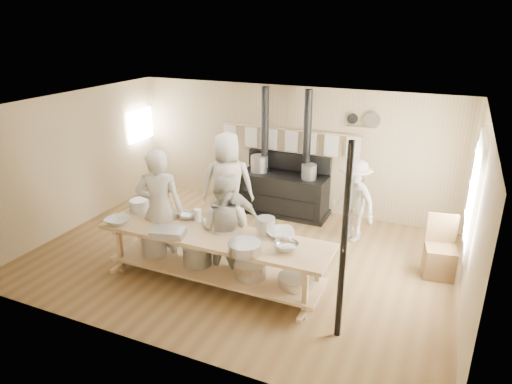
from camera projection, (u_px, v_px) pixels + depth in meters
ground at (240, 257)px, 7.87m from camera, size 7.00×7.00×0.00m
room_shell at (239, 168)px, 7.29m from camera, size 7.00×7.00×7.00m
window_right at (475, 194)px, 6.54m from camera, size 0.09×1.50×1.65m
left_opening at (140, 125)px, 10.31m from camera, size 0.00×0.90×0.90m
stove at (284, 189)px, 9.50m from camera, size 1.90×0.75×2.60m
towel_rail at (290, 138)px, 9.37m from camera, size 3.00×0.04×0.47m
back_wall_shelf at (363, 122)px, 8.69m from camera, size 0.63×0.14×0.32m
prep_table at (214, 253)px, 6.92m from camera, size 3.60×0.90×0.85m
support_post at (344, 246)px, 5.48m from camera, size 0.08×0.08×2.60m
cook_far_left at (160, 210)px, 7.25m from camera, size 0.87×0.74×2.02m
cook_left at (224, 228)px, 7.01m from camera, size 0.84×0.67×1.68m
cook_center at (228, 185)px, 8.40m from camera, size 1.13×0.95×1.97m
cook_right at (232, 220)px, 7.44m from camera, size 0.98×0.60×1.56m
cook_by_window at (354, 200)px, 8.23m from camera, size 1.16×1.04×1.56m
chair at (439, 258)px, 7.24m from camera, size 0.53×0.53×0.99m
bowl_white_a at (118, 221)px, 7.13m from camera, size 0.37×0.37×0.09m
bowl_steel_a at (187, 216)px, 7.31m from camera, size 0.40×0.40×0.09m
bowl_white_b at (280, 233)px, 6.71m from camera, size 0.56×0.56×0.10m
bowl_steel_b at (286, 246)px, 6.31m from camera, size 0.40×0.40×0.11m
roasting_pan at (168, 233)px, 6.72m from camera, size 0.55×0.43×0.11m
mixing_bowl_large at (245, 247)px, 6.24m from camera, size 0.62×0.62×0.15m
bucket_galv at (266, 226)px, 6.77m from camera, size 0.30×0.30×0.25m
deep_bowl_enamel at (139, 205)px, 7.58m from camera, size 0.34×0.34×0.19m
pitcher at (198, 215)px, 7.22m from camera, size 0.12×0.12×0.19m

